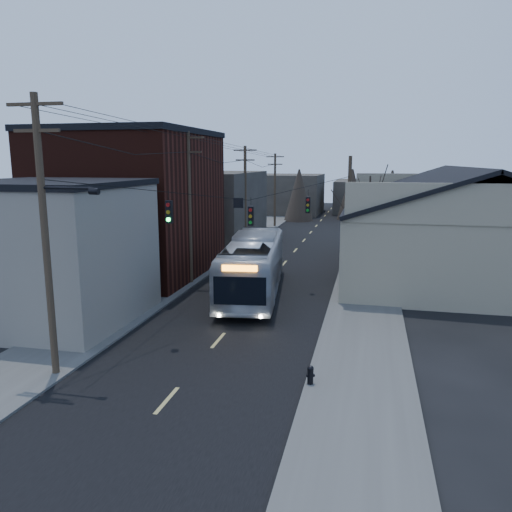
% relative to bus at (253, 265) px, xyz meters
% --- Properties ---
extents(ground, '(160.00, 160.00, 0.00)m').
position_rel_bus_xyz_m(ground, '(0.32, -16.40, -1.80)').
color(ground, black).
rests_on(ground, ground).
extents(road_surface, '(9.00, 110.00, 0.02)m').
position_rel_bus_xyz_m(road_surface, '(0.32, 13.60, -1.79)').
color(road_surface, black).
rests_on(road_surface, ground).
extents(sidewalk_left, '(4.00, 110.00, 0.12)m').
position_rel_bus_xyz_m(sidewalk_left, '(-6.18, 13.60, -1.74)').
color(sidewalk_left, '#474744').
rests_on(sidewalk_left, ground).
extents(sidewalk_right, '(4.00, 110.00, 0.12)m').
position_rel_bus_xyz_m(sidewalk_right, '(6.82, 13.60, -1.74)').
color(sidewalk_right, '#474744').
rests_on(sidewalk_right, ground).
extents(building_clapboard, '(8.00, 8.00, 7.00)m').
position_rel_bus_xyz_m(building_clapboard, '(-8.68, -7.40, 1.70)').
color(building_clapboard, gray).
rests_on(building_clapboard, ground).
extents(building_brick, '(10.00, 12.00, 10.00)m').
position_rel_bus_xyz_m(building_brick, '(-9.68, 3.60, 3.20)').
color(building_brick, black).
rests_on(building_brick, ground).
extents(building_left_far, '(9.00, 14.00, 7.00)m').
position_rel_bus_xyz_m(building_left_far, '(-9.18, 19.60, 1.70)').
color(building_left_far, '#322D28').
rests_on(building_left_far, ground).
extents(warehouse, '(16.16, 20.60, 7.73)m').
position_rel_bus_xyz_m(warehouse, '(13.32, 8.60, 0.90)').
color(warehouse, gray).
rests_on(warehouse, ground).
extents(building_far_left, '(10.00, 12.00, 6.00)m').
position_rel_bus_xyz_m(building_far_left, '(-5.68, 48.60, 1.20)').
color(building_far_left, '#322D28').
rests_on(building_far_left, ground).
extents(building_far_right, '(12.00, 14.00, 5.00)m').
position_rel_bus_xyz_m(building_far_right, '(7.32, 53.60, 0.70)').
color(building_far_right, '#322D28').
rests_on(building_far_right, ground).
extents(bare_tree, '(0.40, 0.40, 7.20)m').
position_rel_bus_xyz_m(bare_tree, '(6.82, 3.60, 1.80)').
color(bare_tree, black).
rests_on(bare_tree, ground).
extents(utility_lines, '(11.24, 45.28, 10.50)m').
position_rel_bus_xyz_m(utility_lines, '(-2.80, 7.74, 3.15)').
color(utility_lines, '#382B1E').
rests_on(utility_lines, ground).
extents(bus, '(4.63, 13.20, 3.60)m').
position_rel_bus_xyz_m(bus, '(0.00, 0.00, 0.00)').
color(bus, '#A3A8AF').
rests_on(bus, ground).
extents(parked_car, '(2.03, 4.68, 1.50)m').
position_rel_bus_xyz_m(parked_car, '(-2.68, 15.82, -1.05)').
color(parked_car, '#9C9EA4').
rests_on(parked_car, ground).
extents(fire_hydrant, '(0.34, 0.24, 0.70)m').
position_rel_bus_xyz_m(fire_hydrant, '(5.02, -12.20, -1.30)').
color(fire_hydrant, black).
rests_on(fire_hydrant, sidewalk_right).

